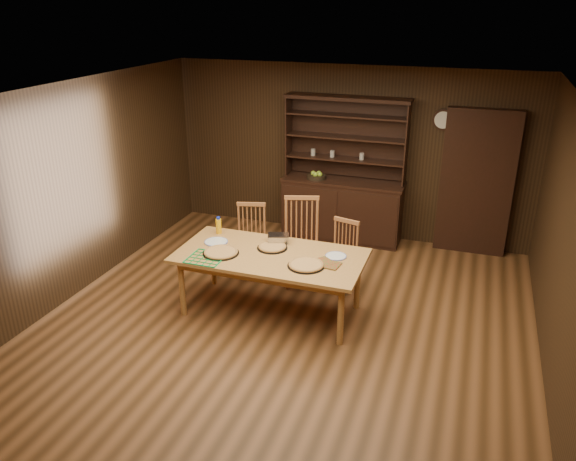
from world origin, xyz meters
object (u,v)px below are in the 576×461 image
at_px(chair_right, 342,252).
at_px(juice_bottle, 219,226).
at_px(chair_left, 251,237).
at_px(dining_table, 270,260).
at_px(china_hutch, 342,202).
at_px(chair_center, 301,238).

xyz_separation_m(chair_right, juice_bottle, (-1.47, -0.52, 0.37)).
height_order(chair_left, chair_right, chair_left).
relative_size(chair_right, juice_bottle, 4.15).
distance_m(dining_table, juice_bottle, 0.92).
distance_m(dining_table, chair_left, 1.08).
bearing_deg(chair_left, china_hutch, 45.69).
height_order(china_hutch, chair_right, china_hutch).
xyz_separation_m(dining_table, chair_center, (0.09, 0.89, -0.07)).
height_order(chair_center, chair_right, chair_center).
distance_m(chair_left, chair_center, 0.71).
bearing_deg(dining_table, juice_bottle, 155.82).
relative_size(china_hutch, chair_center, 1.90).
bearing_deg(chair_left, chair_center, -14.55).
distance_m(china_hutch, chair_left, 1.80).
bearing_deg(chair_left, dining_table, -70.85).
bearing_deg(chair_center, chair_right, -16.73).
bearing_deg(chair_center, dining_table, -113.15).
xyz_separation_m(china_hutch, juice_bottle, (-1.08, -2.08, 0.26)).
height_order(china_hutch, dining_table, china_hutch).
relative_size(chair_left, juice_bottle, 4.49).
bearing_deg(chair_right, china_hutch, 118.53).
xyz_separation_m(dining_table, chair_left, (-0.61, 0.87, -0.16)).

